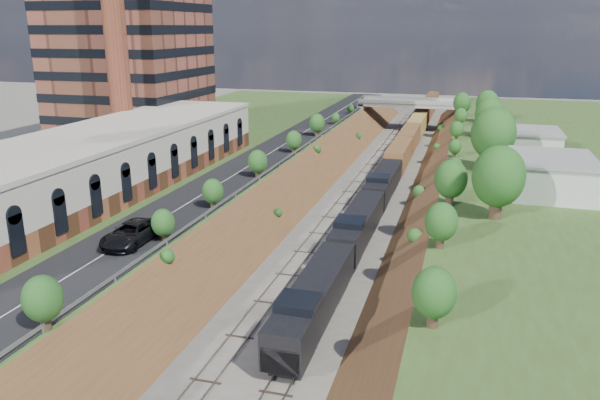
{
  "coord_description": "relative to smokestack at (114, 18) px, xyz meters",
  "views": [
    {
      "loc": [
        13.7,
        -20.11,
        23.84
      ],
      "look_at": [
        -3.06,
        37.59,
        6.0
      ],
      "focal_mm": 35.0,
      "sensor_mm": 36.0,
      "label": 1
    }
  ],
  "objects": [
    {
      "name": "overpass",
      "position": [
        36.0,
        66.0,
        -20.08
      ],
      "size": [
        24.5,
        8.3,
        7.4
      ],
      "color": "gray",
      "rests_on": "ground"
    },
    {
      "name": "tree_right_large",
      "position": [
        53.0,
        -16.0,
        -15.62
      ],
      "size": [
        5.25,
        5.25,
        7.61
      ],
      "color": "#473323",
      "rests_on": "platform_right"
    },
    {
      "name": "road",
      "position": [
        20.5,
        4.0,
        -19.95
      ],
      "size": [
        8.0,
        180.0,
        0.1
      ],
      "primitive_type": "cube",
      "color": "black",
      "rests_on": "platform_left"
    },
    {
      "name": "suv",
      "position": [
        21.36,
        -32.88,
        -18.94
      ],
      "size": [
        3.27,
        6.97,
        1.93
      ],
      "primitive_type": "imported",
      "rotation": [
        0.0,
        0.0,
        0.01
      ],
      "color": "black",
      "rests_on": "road"
    },
    {
      "name": "freight_train",
      "position": [
        38.6,
        38.04,
        -22.38
      ],
      "size": [
        3.07,
        156.32,
        4.58
      ],
      "color": "black",
      "rests_on": "ground"
    },
    {
      "name": "rail_left_track",
      "position": [
        33.4,
        4.0,
        -24.91
      ],
      "size": [
        1.58,
        180.0,
        0.18
      ],
      "primitive_type": "cube",
      "color": "gray",
      "rests_on": "ground"
    },
    {
      "name": "tree_left_crest",
      "position": [
        24.2,
        -36.0,
        -17.96
      ],
      "size": [
        2.45,
        2.45,
        3.55
      ],
      "color": "#473323",
      "rests_on": "platform_left"
    },
    {
      "name": "commercial_building",
      "position": [
        8.0,
        -18.0,
        -16.49
      ],
      "size": [
        14.3,
        62.3,
        7.0
      ],
      "color": "brown",
      "rests_on": "platform_left"
    },
    {
      "name": "embankment_left",
      "position": [
        25.0,
        4.0,
        -25.0
      ],
      "size": [
        10.0,
        180.0,
        10.0
      ],
      "primitive_type": "cube",
      "rotation": [
        0.0,
        0.79,
        0.0
      ],
      "color": "brown",
      "rests_on": "ground"
    },
    {
      "name": "white_building_far",
      "position": [
        59.0,
        18.0,
        -18.2
      ],
      "size": [
        8.0,
        10.0,
        3.6
      ],
      "primitive_type": "cube",
      "color": "silver",
      "rests_on": "platform_right"
    },
    {
      "name": "white_building_near",
      "position": [
        59.5,
        -4.0,
        -18.0
      ],
      "size": [
        9.0,
        12.0,
        4.0
      ],
      "primitive_type": "cube",
      "color": "silver",
      "rests_on": "platform_right"
    },
    {
      "name": "guardrail",
      "position": [
        24.6,
        3.8,
        -19.45
      ],
      "size": [
        0.1,
        171.0,
        0.7
      ],
      "color": "#99999E",
      "rests_on": "platform_left"
    },
    {
      "name": "rail_right_track",
      "position": [
        38.6,
        4.0,
        -24.91
      ],
      "size": [
        1.58,
        180.0,
        0.18
      ],
      "primitive_type": "cube",
      "color": "gray",
      "rests_on": "ground"
    },
    {
      "name": "platform_left",
      "position": [
        3.0,
        4.0,
        -22.5
      ],
      "size": [
        44.0,
        180.0,
        5.0
      ],
      "primitive_type": "cube",
      "color": "#3C5221",
      "rests_on": "ground"
    },
    {
      "name": "smokestack",
      "position": [
        0.0,
        0.0,
        0.0
      ],
      "size": [
        3.2,
        3.2,
        40.0
      ],
      "primitive_type": "cylinder",
      "color": "brown",
      "rests_on": "platform_left"
    },
    {
      "name": "embankment_right",
      "position": [
        47.0,
        4.0,
        -25.0
      ],
      "size": [
        10.0,
        180.0,
        10.0
      ],
      "primitive_type": "cube",
      "rotation": [
        0.0,
        0.79,
        0.0
      ],
      "color": "brown",
      "rests_on": "ground"
    }
  ]
}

